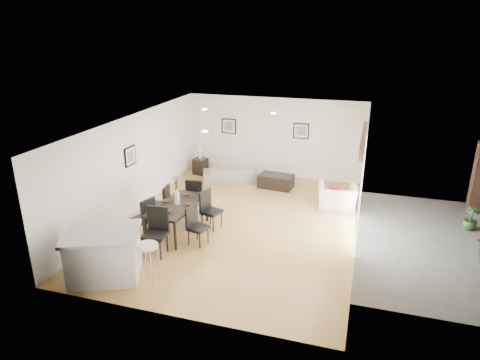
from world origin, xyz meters
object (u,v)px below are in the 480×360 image
(dining_chair_enear, at_px, (195,223))
(sofa, at_px, (232,174))
(dining_table, at_px, (178,207))
(kitchen_island, at_px, (104,254))
(dining_chair_foot, at_px, (195,195))
(bar_stool, at_px, (148,250))
(dining_chair_wfar, at_px, (163,202))
(coffee_table, at_px, (276,181))
(side_table, at_px, (200,166))
(dining_chair_efar, at_px, (209,207))
(dining_chair_head, at_px, (156,228))
(dining_chair_wnear, at_px, (145,215))
(armchair, at_px, (337,196))

(dining_chair_enear, bearing_deg, sofa, 21.79)
(dining_table, distance_m, kitchen_island, 2.40)
(dining_chair_foot, height_order, bar_stool, dining_chair_foot)
(dining_chair_wfar, height_order, coffee_table, dining_chair_wfar)
(dining_chair_foot, xyz_separation_m, side_table, (-1.17, 3.23, -0.29))
(dining_table, height_order, dining_chair_efar, dining_chair_efar)
(dining_chair_foot, relative_size, coffee_table, 0.96)
(dining_chair_head, height_order, coffee_table, dining_chair_head)
(coffee_table, bearing_deg, dining_chair_wnear, -112.04)
(armchair, bearing_deg, dining_chair_wnear, 29.79)
(dining_chair_enear, bearing_deg, dining_chair_efar, 15.38)
(dining_chair_head, distance_m, side_table, 5.59)
(dining_chair_efar, bearing_deg, dining_chair_wfar, 106.52)
(coffee_table, height_order, kitchen_island, kitchen_island)
(dining_chair_wnear, xyz_separation_m, kitchen_island, (0.07, -1.85, -0.05))
(dining_chair_enear, relative_size, bar_stool, 1.03)
(armchair, height_order, dining_chair_head, dining_chair_head)
(dining_chair_head, bearing_deg, side_table, 98.07)
(armchair, xyz_separation_m, coffee_table, (-2.00, 1.09, -0.13))
(dining_chair_wnear, xyz_separation_m, side_table, (-0.53, 4.82, -0.29))
(dining_chair_head, relative_size, kitchen_island, 0.62)
(coffee_table, distance_m, side_table, 2.88)
(kitchen_island, bearing_deg, side_table, 71.96)
(coffee_table, height_order, side_table, side_table)
(dining_chair_enear, bearing_deg, dining_chair_foot, 37.46)
(side_table, bearing_deg, dining_chair_wnear, -83.79)
(dining_chair_wnear, xyz_separation_m, dining_chair_wfar, (0.00, 0.94, -0.01))
(side_table, bearing_deg, sofa, -19.86)
(dining_chair_wfar, bearing_deg, dining_chair_head, 15.03)
(dining_table, bearing_deg, bar_stool, -74.71)
(dining_table, bearing_deg, dining_chair_efar, 41.00)
(dining_chair_wfar, xyz_separation_m, bar_stool, (1.08, -2.79, 0.22))
(sofa, height_order, dining_chair_enear, dining_chair_enear)
(sofa, height_order, dining_chair_foot, dining_chair_foot)
(dining_chair_wnear, xyz_separation_m, dining_chair_head, (0.63, -0.63, 0.05))
(dining_chair_wnear, xyz_separation_m, dining_chair_foot, (0.65, 1.59, 0.00))
(side_table, bearing_deg, dining_chair_wfar, -82.29)
(dining_chair_head, bearing_deg, sofa, 84.45)
(dining_chair_efar, relative_size, bar_stool, 1.10)
(dining_table, relative_size, kitchen_island, 1.05)
(armchair, relative_size, bar_stool, 1.17)
(dining_table, xyz_separation_m, dining_chair_wnear, (-0.64, -0.48, -0.11))
(sofa, distance_m, armchair, 3.72)
(dining_table, relative_size, dining_chair_efar, 1.88)
(sofa, xyz_separation_m, dining_chair_enear, (0.51, -4.31, 0.25))
(dining_chair_foot, bearing_deg, dining_chair_enear, 107.52)
(dining_chair_foot, bearing_deg, dining_chair_head, 84.76)
(dining_chair_wfar, distance_m, bar_stool, 3.00)
(dining_table, height_order, coffee_table, dining_table)
(dining_chair_wnear, distance_m, bar_stool, 2.15)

